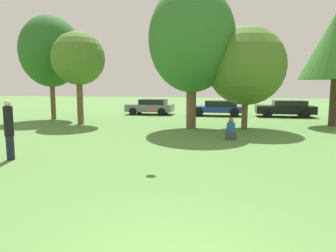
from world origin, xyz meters
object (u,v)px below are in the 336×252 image
object	(u,v)px
person_thrower	(9,129)
tree_3	(246,66)
tree_0	(51,52)
parked_car_black	(286,108)
parked_car_blue	(218,108)
frisbee	(152,109)
tree_2	(192,40)
bystander_sitting	(231,131)
tree_1	(78,59)
parked_car_grey	(151,106)

from	to	relation	value
person_thrower	tree_3	xyz separation A→B (m)	(7.54, 8.93, 2.41)
tree_0	parked_car_black	distance (m)	17.58
tree_0	parked_car_blue	xyz separation A→B (m)	(11.24, 4.92, -4.03)
frisbee	tree_0	xyz separation A→B (m)	(-10.05, 10.90, 3.01)
tree_2	bystander_sitting	bearing A→B (deg)	-57.03
tree_1	person_thrower	bearing A→B (deg)	-75.68
bystander_sitting	tree_3	distance (m)	4.83
bystander_sitting	tree_1	xyz separation A→B (m)	(-9.12, 3.81, 3.57)
parked_car_black	tree_1	bearing A→B (deg)	28.13
tree_1	parked_car_blue	world-z (taller)	tree_1
tree_3	parked_car_black	world-z (taller)	tree_3
tree_3	parked_car_black	distance (m)	8.49
bystander_sitting	parked_car_blue	size ratio (longest dim) A/B	0.22
parked_car_black	parked_car_blue	bearing A→B (deg)	2.02
parked_car_black	tree_3	bearing A→B (deg)	64.93
person_thrower	frisbee	bearing A→B (deg)	3.99
tree_3	parked_car_grey	world-z (taller)	tree_3
frisbee	tree_1	xyz separation A→B (m)	(-6.89, 8.83, 2.29)
parked_car_grey	parked_car_black	size ratio (longest dim) A/B	0.90
frisbee	parked_car_blue	bearing A→B (deg)	85.68
tree_3	parked_car_black	xyz separation A→B (m)	(3.33, 7.32, -2.72)
bystander_sitting	tree_3	world-z (taller)	tree_3
person_thrower	tree_1	distance (m)	9.78
frisbee	parked_car_grey	size ratio (longest dim) A/B	0.07
parked_car_black	parked_car_grey	bearing A→B (deg)	0.02
tree_1	parked_car_blue	size ratio (longest dim) A/B	1.27
bystander_sitting	tree_3	bearing A→B (deg)	79.07
parked_car_blue	parked_car_black	size ratio (longest dim) A/B	1.03
tree_2	tree_3	world-z (taller)	tree_2
parked_car_grey	parked_car_black	distance (m)	10.57
bystander_sitting	parked_car_grey	size ratio (longest dim) A/B	0.25
frisbee	parked_car_black	bearing A→B (deg)	68.65
frisbee	parked_car_blue	distance (m)	15.90
parked_car_black	bystander_sitting	bearing A→B (deg)	69.24
tree_0	frisbee	bearing A→B (deg)	-47.32
person_thrower	tree_3	bearing A→B (deg)	51.36
tree_1	tree_0	bearing A→B (deg)	146.71
bystander_sitting	frisbee	bearing A→B (deg)	-113.96
bystander_sitting	tree_1	distance (m)	10.51
tree_2	parked_car_grey	distance (m)	9.64
tree_1	tree_2	bearing A→B (deg)	-3.52
parked_car_blue	tree_2	bearing A→B (deg)	80.50
frisbee	person_thrower	bearing A→B (deg)	-177.52
frisbee	tree_0	bearing A→B (deg)	132.68
parked_car_grey	bystander_sitting	bearing A→B (deg)	120.25
person_thrower	tree_0	bearing A→B (deg)	117.71
person_thrower	tree_0	size ratio (longest dim) A/B	0.27
tree_0	tree_1	world-z (taller)	tree_0
tree_3	person_thrower	bearing A→B (deg)	-130.15
parked_car_grey	tree_1	bearing A→B (deg)	69.31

